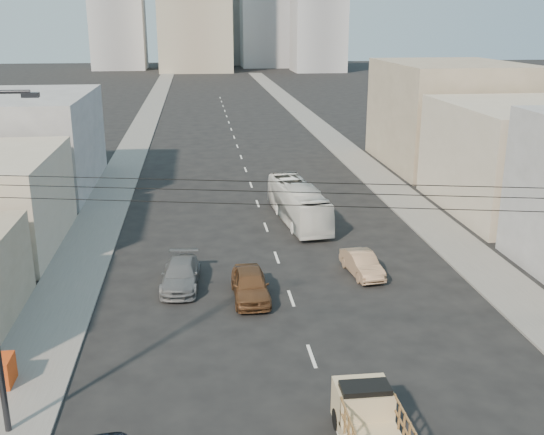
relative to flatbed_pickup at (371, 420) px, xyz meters
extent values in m
cube|color=slate|center=(-12.60, 68.31, -1.03)|extent=(3.50, 180.00, 0.12)
cube|color=slate|center=(10.90, 68.31, -1.03)|extent=(3.50, 180.00, 0.12)
cube|color=silver|center=(-0.85, 6.31, -1.09)|extent=(0.15, 2.00, 0.01)
cube|color=silver|center=(-0.85, 12.31, -1.09)|extent=(0.15, 2.00, 0.01)
cube|color=silver|center=(-0.85, 18.31, -1.09)|extent=(0.15, 2.00, 0.01)
cube|color=silver|center=(-0.85, 24.31, -1.09)|extent=(0.15, 2.00, 0.01)
cube|color=silver|center=(-0.85, 30.31, -1.09)|extent=(0.15, 2.00, 0.01)
cube|color=silver|center=(-0.85, 36.31, -1.09)|extent=(0.15, 2.00, 0.01)
cube|color=silver|center=(-0.85, 42.31, -1.09)|extent=(0.15, 2.00, 0.01)
cube|color=silver|center=(-0.85, 48.31, -1.09)|extent=(0.15, 2.00, 0.01)
cube|color=silver|center=(-0.85, 54.31, -1.09)|extent=(0.15, 2.00, 0.01)
cube|color=silver|center=(-0.85, 60.31, -1.09)|extent=(0.15, 2.00, 0.01)
cube|color=silver|center=(-0.85, 66.31, -1.09)|extent=(0.15, 2.00, 0.01)
cube|color=silver|center=(-0.85, 72.31, -1.09)|extent=(0.15, 2.00, 0.01)
cube|color=silver|center=(-0.85, 78.31, -1.09)|extent=(0.15, 2.00, 0.01)
cube|color=silver|center=(-0.85, 84.31, -1.09)|extent=(0.15, 2.00, 0.01)
cube|color=silver|center=(-0.85, 90.31, -1.09)|extent=(0.15, 2.00, 0.01)
cube|color=silver|center=(-0.85, 96.31, -1.09)|extent=(0.15, 2.00, 0.01)
cube|color=silver|center=(-0.85, 102.31, -1.09)|extent=(0.15, 2.00, 0.01)
cube|color=tan|center=(0.00, 1.10, -0.14)|extent=(1.90, 1.60, 1.50)
cube|color=black|center=(0.00, 0.85, 0.46)|extent=(1.70, 0.90, 0.70)
cylinder|color=black|center=(-0.85, 1.20, -0.71)|extent=(0.25, 0.76, 0.76)
cylinder|color=black|center=(0.85, 1.20, -0.71)|extent=(0.25, 0.76, 0.76)
imported|color=white|center=(1.58, 25.30, 0.28)|extent=(3.31, 10.06, 2.75)
imported|color=brown|center=(-2.95, 12.56, -0.32)|extent=(1.88, 4.55, 1.54)
imported|color=#9E7A5C|center=(3.61, 15.05, -0.44)|extent=(1.84, 4.10, 1.31)
imported|color=slate|center=(-6.56, 14.55, -0.40)|extent=(2.27, 4.91, 1.39)
cube|color=#2D2D33|center=(-10.35, 2.31, 10.61)|extent=(0.50, 0.25, 0.15)
cylinder|color=black|center=(-0.85, -0.19, 8.21)|extent=(23.01, 5.02, 0.02)
cylinder|color=black|center=(-0.85, -0.19, 7.91)|extent=(23.01, 5.02, 0.02)
cylinder|color=black|center=(-0.85, -0.19, 7.51)|extent=(23.01, 5.02, 0.02)
cube|color=#B1A48F|center=(18.65, 26.31, 2.91)|extent=(11.00, 14.00, 8.00)
cube|color=gray|center=(19.15, 42.31, 3.91)|extent=(12.00, 16.00, 10.00)
cube|color=gray|center=(-20.35, 37.31, 2.91)|extent=(12.00, 16.00, 8.00)
cube|color=#95979D|center=(-26.85, 178.31, 15.91)|extent=(15.00, 15.00, 34.00)
cube|color=#95979D|center=(29.15, 163.31, 12.91)|extent=(14.00, 14.00, 28.00)
camera|label=1|loc=(-5.44, -17.68, 12.75)|focal=42.00mm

